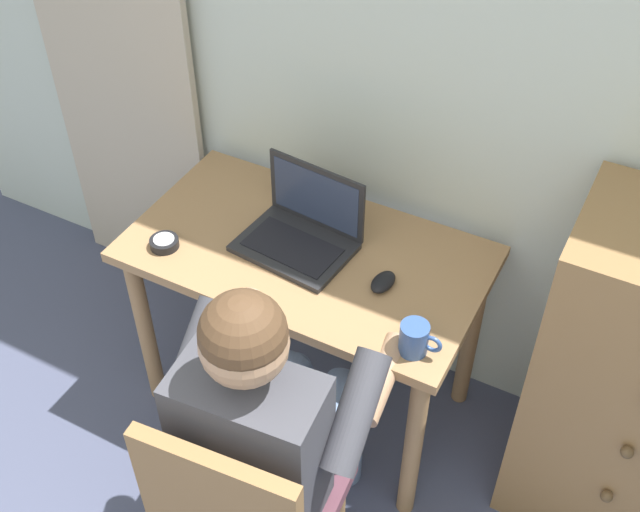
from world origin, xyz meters
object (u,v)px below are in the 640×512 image
chair (245,509)px  coffee_mug (415,339)px  computer_mouse (383,282)px  desk (307,276)px  desk_clock (164,243)px  laptop (302,229)px  person_seated (274,414)px

chair → coffee_mug: 0.63m
computer_mouse → coffee_mug: coffee_mug is taller
desk → computer_mouse: size_ratio=11.03×
desk_clock → coffee_mug: (0.84, -0.03, 0.03)m
chair → computer_mouse: bearing=85.3°
chair → computer_mouse: (0.06, 0.70, 0.24)m
laptop → computer_mouse: (0.30, -0.06, -0.04)m
chair → desk: bearing=106.4°
computer_mouse → desk_clock: size_ratio=1.11×
chair → computer_mouse: chair is taller
person_seated → laptop: (-0.23, 0.57, 0.10)m
person_seated → coffee_mug: 0.42m
desk → computer_mouse: computer_mouse is taller
coffee_mug → chair: bearing=-114.6°
laptop → coffee_mug: size_ratio=3.03×
laptop → coffee_mug: laptop is taller
laptop → coffee_mug: (0.48, -0.24, -0.00)m
desk_clock → laptop: bearing=30.6°
person_seated → computer_mouse: (0.07, 0.51, 0.06)m
chair → coffee_mug: chair is taller
chair → person_seated: size_ratio=0.74×
desk → person_seated: size_ratio=0.92×
chair → person_seated: person_seated is taller
person_seated → laptop: person_seated is taller
computer_mouse → coffee_mug: bearing=-40.7°
desk → laptop: laptop is taller
person_seated → laptop: size_ratio=3.30×
desk → desk_clock: size_ratio=12.26×
laptop → computer_mouse: laptop is taller
person_seated → laptop: bearing=112.0°
chair → desk_clock: chair is taller
person_seated → desk: bearing=110.2°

